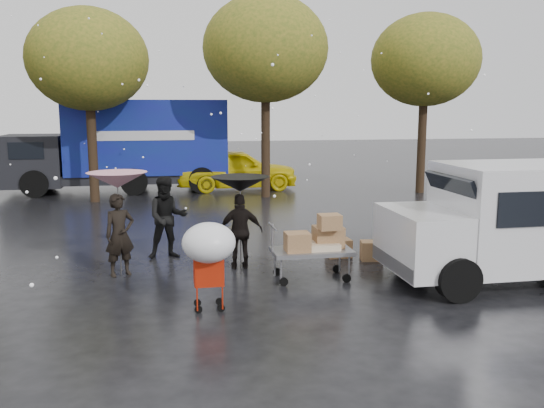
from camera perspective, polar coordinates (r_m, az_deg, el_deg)
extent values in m
plane|color=black|center=(10.98, -4.56, -7.58)|extent=(90.00, 90.00, 0.00)
imported|color=black|center=(11.47, -14.86, -2.99)|extent=(0.69, 0.59, 1.60)
imported|color=black|center=(12.56, -10.33, -1.32)|extent=(0.93, 0.76, 1.78)
imported|color=black|center=(11.60, -3.13, -2.72)|extent=(0.90, 0.39, 1.53)
cylinder|color=#4C4C4C|center=(11.44, -14.88, -2.33)|extent=(0.02, 0.02, 1.87)
cone|color=#CE5477|center=(11.29, -15.09, 2.31)|extent=(1.14, 1.14, 0.30)
sphere|color=#4C4C4C|center=(11.29, -15.09, 2.46)|extent=(0.06, 0.06, 0.06)
cylinder|color=#4C4C4C|center=(11.58, -3.13, -2.24)|extent=(0.02, 0.02, 1.72)
cone|color=black|center=(11.43, -3.17, 1.99)|extent=(1.17, 1.17, 0.30)
sphere|color=#4C4C4C|center=(11.43, -3.18, 2.14)|extent=(0.06, 0.06, 0.06)
cube|color=slate|center=(10.91, 3.94, -4.67)|extent=(1.50, 0.80, 0.08)
cylinder|color=slate|center=(10.69, 0.05, -3.57)|extent=(0.04, 0.04, 0.60)
cube|color=brown|center=(11.04, 5.58, -3.25)|extent=(0.55, 0.45, 0.40)
cube|color=brown|center=(10.69, 2.52, -3.77)|extent=(0.45, 0.40, 0.35)
cube|color=brown|center=(10.72, 5.73, -1.78)|extent=(0.40, 0.35, 0.28)
cube|color=tan|center=(10.90, 4.20, -4.15)|extent=(0.90, 0.55, 0.12)
cylinder|color=black|center=(10.61, 1.17, -7.71)|extent=(0.16, 0.05, 0.16)
cylinder|color=black|center=(11.21, 0.51, -6.76)|extent=(0.16, 0.05, 0.16)
cylinder|color=black|center=(10.90, 7.41, -7.31)|extent=(0.16, 0.05, 0.16)
cylinder|color=black|center=(11.49, 6.43, -6.41)|extent=(0.16, 0.05, 0.16)
cube|color=red|center=(9.34, -6.31, -6.54)|extent=(0.47, 0.41, 0.45)
cylinder|color=red|center=(9.06, -6.26, -4.62)|extent=(0.42, 0.02, 0.02)
cylinder|color=#4C4C4C|center=(9.07, -6.25, -5.04)|extent=(0.02, 0.02, 0.60)
ellipsoid|color=white|center=(9.02, -6.28, -3.82)|extent=(0.84, 0.84, 0.63)
cylinder|color=black|center=(9.35, -7.28, -10.32)|extent=(0.12, 0.04, 0.12)
cylinder|color=black|center=(9.66, -7.40, -9.68)|extent=(0.12, 0.04, 0.12)
cylinder|color=black|center=(9.38, -5.05, -10.23)|extent=(0.12, 0.04, 0.12)
cylinder|color=black|center=(9.68, -5.24, -9.59)|extent=(0.12, 0.04, 0.12)
cube|color=silver|center=(11.95, 25.34, -0.90)|extent=(3.80, 2.00, 1.90)
cube|color=silver|center=(10.81, 14.79, -3.47)|extent=(1.20, 1.95, 1.10)
cube|color=black|center=(10.90, 17.60, 1.05)|extent=(0.37, 1.70, 0.67)
cube|color=slate|center=(10.69, 12.02, -5.72)|extent=(0.12, 1.90, 0.25)
cylinder|color=black|center=(10.20, 17.98, -7.14)|extent=(0.76, 0.28, 0.76)
cylinder|color=black|center=(11.84, 13.62, -4.63)|extent=(0.76, 0.28, 0.76)
cube|color=navy|center=(22.95, -12.26, 6.54)|extent=(6.00, 2.50, 2.80)
cube|color=black|center=(23.51, -22.49, 4.02)|extent=(2.20, 2.40, 1.90)
cube|color=black|center=(23.13, -14.60, 2.61)|extent=(8.00, 2.30, 0.35)
cube|color=silver|center=(21.69, -12.36, 6.63)|extent=(3.50, 0.03, 0.35)
cylinder|color=black|center=(22.42, -22.46, 1.85)|extent=(1.00, 0.30, 1.00)
cylinder|color=black|center=(24.66, -21.38, 2.56)|extent=(1.00, 0.30, 1.00)
cylinder|color=black|center=(21.97, -6.97, 2.37)|extent=(1.00, 0.30, 1.00)
cylinder|color=black|center=(24.25, -7.31, 3.03)|extent=(1.00, 0.30, 1.00)
cube|color=brown|center=(12.50, 9.83, -4.58)|extent=(0.52, 0.44, 0.41)
cube|color=brown|center=(12.67, 6.63, -4.34)|extent=(0.52, 0.41, 0.39)
imported|color=yellow|center=(22.84, -3.53, 3.47)|extent=(4.80, 2.02, 1.62)
cylinder|color=black|center=(20.61, -17.42, 6.39)|extent=(0.32, 0.32, 4.48)
ellipsoid|color=#384F16|center=(20.64, -17.78, 13.49)|extent=(4.00, 4.00, 3.40)
cylinder|color=black|center=(20.76, -0.64, 7.42)|extent=(0.32, 0.32, 4.90)
ellipsoid|color=#384F16|center=(20.84, -0.65, 15.14)|extent=(4.40, 4.40, 3.74)
cylinder|color=black|center=(22.58, 14.65, 6.93)|extent=(0.32, 0.32, 4.62)
ellipsoid|color=#384F16|center=(22.62, 14.94, 13.62)|extent=(4.00, 4.00, 3.40)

